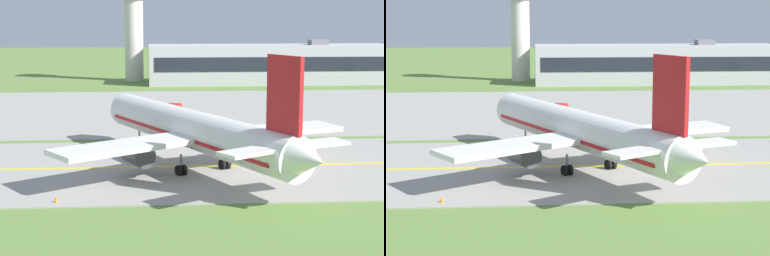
% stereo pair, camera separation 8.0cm
% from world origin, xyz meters
% --- Properties ---
extents(ground_plane, '(500.00, 500.00, 0.00)m').
position_xyz_m(ground_plane, '(0.00, 0.00, 0.00)').
color(ground_plane, olive).
extents(taxiway_strip, '(240.00, 28.00, 0.10)m').
position_xyz_m(taxiway_strip, '(0.00, 0.00, 0.05)').
color(taxiway_strip, '#9E9B93').
rests_on(taxiway_strip, ground).
extents(apron_pad, '(140.00, 52.00, 0.10)m').
position_xyz_m(apron_pad, '(10.00, 42.00, 0.05)').
color(apron_pad, '#9E9B93').
rests_on(apron_pad, ground).
extents(taxiway_centreline, '(220.00, 0.60, 0.01)m').
position_xyz_m(taxiway_centreline, '(0.00, 0.00, 0.11)').
color(taxiway_centreline, yellow).
rests_on(taxiway_centreline, taxiway_strip).
extents(airplane_lead, '(30.69, 37.05, 12.70)m').
position_xyz_m(airplane_lead, '(-6.84, -1.13, 4.13)').
color(airplane_lead, white).
rests_on(airplane_lead, ground).
extents(service_truck_baggage, '(4.01, 6.34, 2.60)m').
position_xyz_m(service_truck_baggage, '(-8.39, 28.74, 1.53)').
color(service_truck_baggage, red).
rests_on(service_truck_baggage, ground).
extents(terminal_building, '(56.36, 13.37, 10.07)m').
position_xyz_m(terminal_building, '(17.13, 83.82, 4.45)').
color(terminal_building, '#B2B2B7').
rests_on(terminal_building, ground).
extents(control_tower, '(7.60, 7.60, 24.98)m').
position_xyz_m(control_tower, '(-14.51, 91.11, 15.15)').
color(control_tower, silver).
rests_on(control_tower, ground).
extents(traffic_cone_mid_edge, '(0.44, 0.44, 0.60)m').
position_xyz_m(traffic_cone_mid_edge, '(-19.77, -12.57, 0.30)').
color(traffic_cone_mid_edge, orange).
rests_on(traffic_cone_mid_edge, ground).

